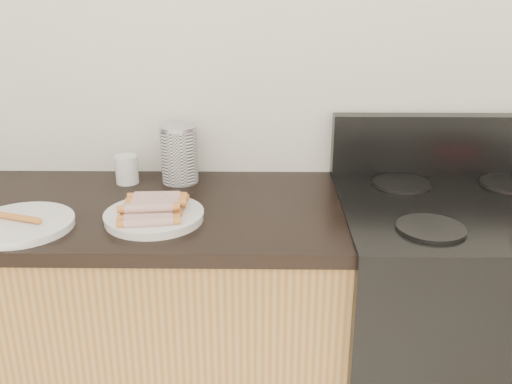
{
  "coord_description": "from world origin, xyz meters",
  "views": [
    {
      "loc": [
        0.17,
        0.15,
        1.53
      ],
      "look_at": [
        0.15,
        1.62,
        0.97
      ],
      "focal_mm": 40.0,
      "sensor_mm": 36.0,
      "label": 1
    }
  ],
  "objects_px": {
    "side_plate": "(21,224)",
    "mug": "(127,169)",
    "stove": "(454,338)",
    "main_plate": "(154,217)",
    "canister": "(179,154)"
  },
  "relations": [
    {
      "from": "main_plate",
      "to": "mug",
      "type": "bearing_deg",
      "value": 115.14
    },
    {
      "from": "mug",
      "to": "side_plate",
      "type": "bearing_deg",
      "value": -120.05
    },
    {
      "from": "side_plate",
      "to": "stove",
      "type": "bearing_deg",
      "value": 6.68
    },
    {
      "from": "stove",
      "to": "side_plate",
      "type": "distance_m",
      "value": 1.34
    },
    {
      "from": "stove",
      "to": "side_plate",
      "type": "relative_size",
      "value": 3.28
    },
    {
      "from": "stove",
      "to": "side_plate",
      "type": "bearing_deg",
      "value": -173.32
    },
    {
      "from": "stove",
      "to": "canister",
      "type": "height_order",
      "value": "canister"
    },
    {
      "from": "stove",
      "to": "side_plate",
      "type": "xyz_separation_m",
      "value": [
        -1.25,
        -0.15,
        0.45
      ]
    },
    {
      "from": "side_plate",
      "to": "main_plate",
      "type": "bearing_deg",
      "value": 9.0
    },
    {
      "from": "main_plate",
      "to": "mug",
      "type": "height_order",
      "value": "mug"
    },
    {
      "from": "side_plate",
      "to": "mug",
      "type": "relative_size",
      "value": 3.05
    },
    {
      "from": "stove",
      "to": "mug",
      "type": "distance_m",
      "value": 1.18
    },
    {
      "from": "main_plate",
      "to": "canister",
      "type": "relative_size",
      "value": 1.44
    },
    {
      "from": "stove",
      "to": "canister",
      "type": "distance_m",
      "value": 1.05
    },
    {
      "from": "canister",
      "to": "stove",
      "type": "bearing_deg",
      "value": -14.31
    }
  ]
}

